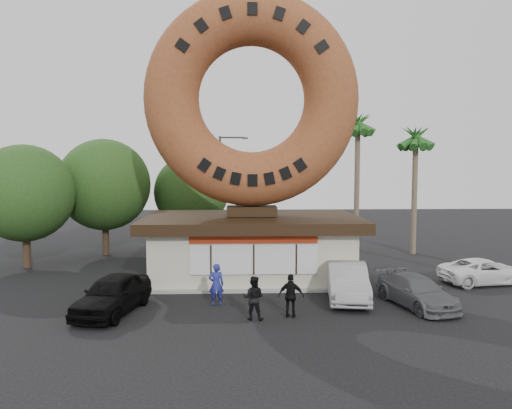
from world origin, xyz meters
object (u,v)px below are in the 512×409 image
object	(u,v)px
car_grey	(417,291)
street_lamp	(222,185)
giant_donut	(252,99)
person_left	(216,284)
car_silver	(347,282)
person_right	(291,296)
car_black	(113,294)
person_center	(253,298)
car_white	(485,271)
donut_shop	(252,244)

from	to	relation	value
car_grey	street_lamp	bearing A→B (deg)	104.58
giant_donut	car_grey	xyz separation A→B (m)	(6.82, -5.66, -8.71)
person_left	car_silver	size ratio (longest dim) A/B	0.38
person_right	car_black	xyz separation A→B (m)	(-7.14, 0.81, -0.08)
person_center	car_white	distance (m)	13.00
person_center	car_silver	size ratio (longest dim) A/B	0.36
car_white	street_lamp	bearing A→B (deg)	40.45
street_lamp	car_silver	size ratio (longest dim) A/B	1.67
street_lamp	car_silver	xyz separation A→B (m)	(5.99, -14.42, -3.69)
person_right	person_center	bearing A→B (deg)	19.30
giant_donut	car_grey	bearing A→B (deg)	-39.68
donut_shop	person_right	xyz separation A→B (m)	(1.34, -6.96, -0.91)
donut_shop	car_grey	bearing A→B (deg)	-39.60
car_grey	car_black	bearing A→B (deg)	167.86
car_black	giant_donut	bearing A→B (deg)	59.20
person_center	car_grey	size ratio (longest dim) A/B	0.39
car_black	street_lamp	bearing A→B (deg)	88.75
street_lamp	car_black	xyz separation A→B (m)	(-3.95, -16.16, -3.70)
street_lamp	person_left	xyz separation A→B (m)	(0.19, -15.20, -3.58)
donut_shop	person_left	xyz separation A→B (m)	(-1.67, -5.19, -0.86)
street_lamp	car_silver	world-z (taller)	street_lamp
giant_donut	car_silver	distance (m)	10.48
person_left	person_right	bearing A→B (deg)	143.27
giant_donut	car_white	bearing A→B (deg)	-9.01
donut_shop	street_lamp	xyz separation A→B (m)	(-1.86, 10.02, 2.72)
donut_shop	car_grey	size ratio (longest dim) A/B	2.55
donut_shop	car_white	size ratio (longest dim) A/B	2.47
car_silver	car_grey	size ratio (longest dim) A/B	1.09
giant_donut	person_left	distance (m)	10.06
giant_donut	car_black	size ratio (longest dim) A/B	2.42
person_center	car_black	bearing A→B (deg)	2.02
donut_shop	street_lamp	bearing A→B (deg)	100.50
donut_shop	car_black	distance (m)	8.51
person_left	car_silver	distance (m)	5.86
person_right	car_grey	bearing A→B (deg)	-155.95
person_center	car_silver	distance (m)	5.11
car_white	donut_shop	bearing A→B (deg)	72.70
car_white	person_left	bearing A→B (deg)	95.69
person_left	car_white	size ratio (longest dim) A/B	0.40
person_center	car_white	size ratio (longest dim) A/B	0.38
street_lamp	person_right	size ratio (longest dim) A/B	4.65
car_white	person_center	bearing A→B (deg)	105.93
person_left	car_white	distance (m)	13.78
car_black	person_right	bearing A→B (deg)	6.02
giant_donut	car_silver	bearing A→B (deg)	-46.91
giant_donut	person_center	distance (m)	11.14
person_left	person_right	size ratio (longest dim) A/B	1.05
giant_donut	car_grey	world-z (taller)	giant_donut
person_right	car_white	distance (m)	11.56
street_lamp	person_center	size ratio (longest dim) A/B	4.68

